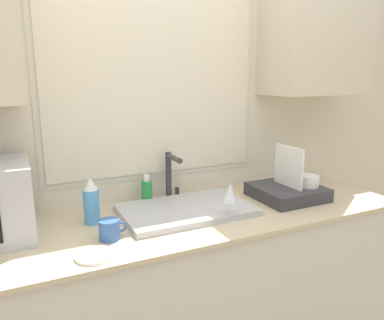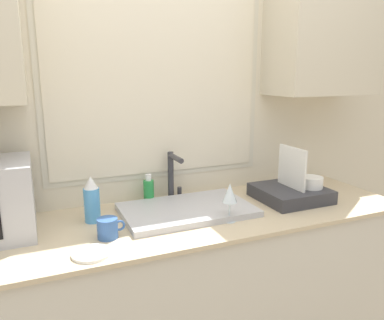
# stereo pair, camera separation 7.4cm
# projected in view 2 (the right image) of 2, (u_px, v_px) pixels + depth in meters

# --- Properties ---
(countertop) EXTENTS (2.31, 0.67, 0.92)m
(countertop) POSITION_uv_depth(u_px,v_px,m) (181.00, 301.00, 1.90)
(countertop) COLOR beige
(countertop) RESTS_ON ground_plane
(wall_back) EXTENTS (6.00, 0.38, 2.60)m
(wall_back) POSITION_uv_depth(u_px,v_px,m) (159.00, 104.00, 1.96)
(wall_back) COLOR beige
(wall_back) RESTS_ON ground_plane
(sink_basin) EXTENTS (0.63, 0.40, 0.03)m
(sink_basin) POSITION_uv_depth(u_px,v_px,m) (187.00, 210.00, 1.84)
(sink_basin) COLOR #B2B2B7
(sink_basin) RESTS_ON countertop
(faucet) EXTENTS (0.08, 0.18, 0.26)m
(faucet) POSITION_uv_depth(u_px,v_px,m) (173.00, 172.00, 2.00)
(faucet) COLOR #333338
(faucet) RESTS_ON countertop
(dish_rack) EXTENTS (0.35, 0.33, 0.29)m
(dish_rack) POSITION_uv_depth(u_px,v_px,m) (292.00, 191.00, 2.03)
(dish_rack) COLOR #333338
(dish_rack) RESTS_ON countertop
(spray_bottle) EXTENTS (0.07, 0.07, 0.22)m
(spray_bottle) POSITION_uv_depth(u_px,v_px,m) (92.00, 200.00, 1.71)
(spray_bottle) COLOR #4C99D8
(spray_bottle) RESTS_ON countertop
(soap_bottle) EXTENTS (0.06, 0.06, 0.16)m
(soap_bottle) POSITION_uv_depth(u_px,v_px,m) (149.00, 190.00, 1.98)
(soap_bottle) COLOR #268C3F
(soap_bottle) RESTS_ON countertop
(mug_near_sink) EXTENTS (0.12, 0.09, 0.09)m
(mug_near_sink) POSITION_uv_depth(u_px,v_px,m) (108.00, 228.00, 1.55)
(mug_near_sink) COLOR #335999
(mug_near_sink) RESTS_ON countertop
(wine_glass) EXTENTS (0.07, 0.07, 0.18)m
(wine_glass) POSITION_uv_depth(u_px,v_px,m) (230.00, 194.00, 1.71)
(wine_glass) COLOR silver
(wine_glass) RESTS_ON countertop
(small_plate) EXTENTS (0.15, 0.15, 0.01)m
(small_plate) POSITION_uv_depth(u_px,v_px,m) (91.00, 254.00, 1.41)
(small_plate) COLOR white
(small_plate) RESTS_ON countertop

